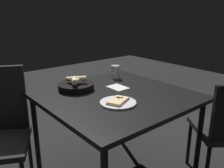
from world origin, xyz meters
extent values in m
cube|color=black|center=(0.00, 0.00, 0.74)|extent=(1.02, 1.02, 0.03)
cylinder|color=black|center=(-0.45, -0.45, 0.36)|extent=(0.04, 0.04, 0.72)
cylinder|color=black|center=(0.45, -0.45, 0.36)|extent=(0.04, 0.04, 0.72)
cylinder|color=black|center=(0.45, 0.45, 0.36)|extent=(0.04, 0.04, 0.72)
cylinder|color=silver|center=(-0.16, 0.11, 0.76)|extent=(0.24, 0.24, 0.01)
cube|color=tan|center=(-0.16, 0.11, 0.77)|extent=(0.16, 0.19, 0.01)
cube|color=beige|center=(-0.16, 0.11, 0.78)|extent=(0.15, 0.18, 0.01)
sphere|color=brown|center=(-0.14, 0.09, 0.78)|extent=(0.02, 0.02, 0.02)
sphere|color=brown|center=(-0.15, 0.07, 0.78)|extent=(0.02, 0.02, 0.02)
sphere|color=brown|center=(-0.13, 0.09, 0.78)|extent=(0.02, 0.02, 0.02)
cylinder|color=black|center=(0.27, 0.17, 0.77)|extent=(0.27, 0.27, 0.05)
cylinder|color=beige|center=(0.23, 0.20, 0.84)|extent=(0.11, 0.09, 0.04)
cylinder|color=beige|center=(0.26, 0.15, 0.84)|extent=(0.10, 0.12, 0.04)
cylinder|color=beige|center=(0.28, 0.18, 0.83)|extent=(0.12, 0.08, 0.04)
cylinder|color=#A71B14|center=(0.33, 0.15, 0.77)|extent=(0.06, 0.06, 0.03)
cylinder|color=silver|center=(0.32, -0.28, 0.81)|extent=(0.08, 0.08, 0.12)
cylinder|color=orange|center=(0.32, -0.28, 0.79)|extent=(0.07, 0.07, 0.07)
cube|color=white|center=(0.10, -0.11, 0.75)|extent=(0.16, 0.12, 0.00)
cube|color=black|center=(-0.52, -0.68, 0.44)|extent=(0.62, 0.62, 0.04)
cylinder|color=black|center=(-0.26, -0.65, 0.21)|extent=(0.03, 0.03, 0.42)
cylinder|color=black|center=(0.47, 0.51, 0.21)|extent=(0.03, 0.03, 0.41)
camera|label=1|loc=(-1.27, 1.08, 1.34)|focal=38.49mm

